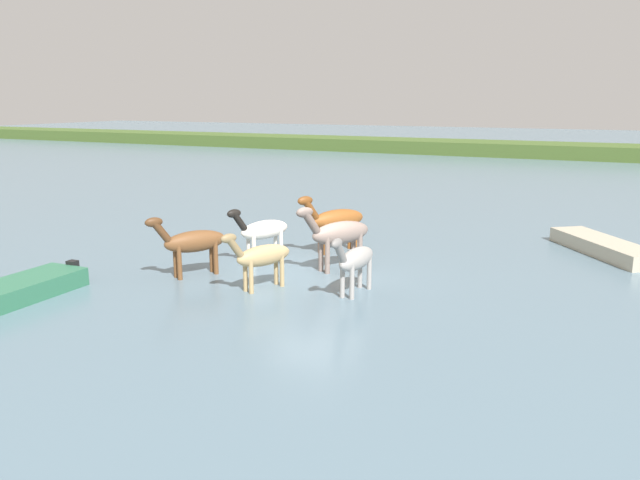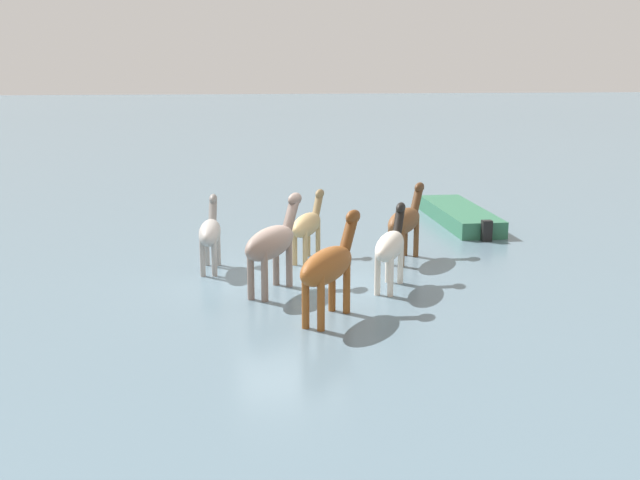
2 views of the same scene
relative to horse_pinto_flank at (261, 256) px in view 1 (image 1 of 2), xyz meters
The scene contains 9 objects.
ground_plane 2.31m from the horse_pinto_flank, 73.30° to the left, with size 200.67×200.67×0.00m, color slate.
distant_shoreline 45.74m from the horse_pinto_flank, 89.24° to the left, with size 180.61×6.00×2.40m, color #415925.
horse_pinto_flank is the anchor object (origin of this frame).
horse_gray_outer 4.81m from the horse_pinto_flank, 89.32° to the left, with size 1.72×2.41×2.02m.
horse_mid_herd 3.20m from the horse_pinto_flank, 119.91° to the left, with size 1.26×2.24×1.79m.
horse_chestnut_trailing 2.56m from the horse_pinto_flank, 15.74° to the left, with size 0.64×2.22×1.72m.
horse_dark_mare 2.96m from the horse_pinto_flank, 68.99° to the left, with size 1.66×2.49×2.05m.
horse_rear_stallion 2.50m from the horse_pinto_flank, behind, with size 1.58×2.24×1.87m.
boat_launch_far 11.86m from the horse_pinto_flank, 45.19° to the left, with size 3.75×4.42×0.74m.
Camera 1 is at (7.97, -16.29, 5.11)m, focal length 35.45 mm.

